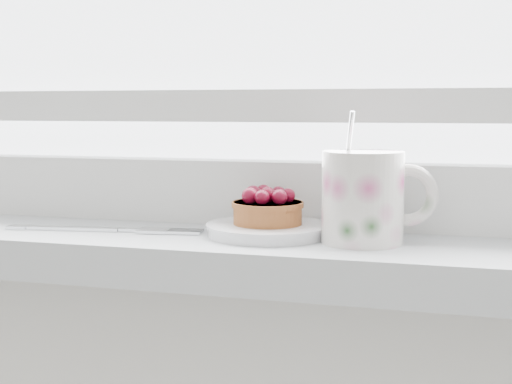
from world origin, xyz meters
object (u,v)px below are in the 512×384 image
(raspberry_tart, at_px, (267,208))
(fork, at_px, (103,229))
(floral_mug, at_px, (366,195))
(saucer, at_px, (268,230))

(raspberry_tart, relative_size, fork, 0.34)
(floral_mug, bearing_deg, fork, -177.93)
(raspberry_tart, bearing_deg, fork, -172.91)
(saucer, height_order, fork, saucer)
(fork, bearing_deg, saucer, 7.02)
(fork, bearing_deg, floral_mug, 2.07)
(saucer, height_order, floral_mug, floral_mug)
(floral_mug, bearing_deg, saucer, 173.41)
(raspberry_tart, xyz_separation_m, floral_mug, (0.10, -0.01, 0.02))
(floral_mug, height_order, fork, floral_mug)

